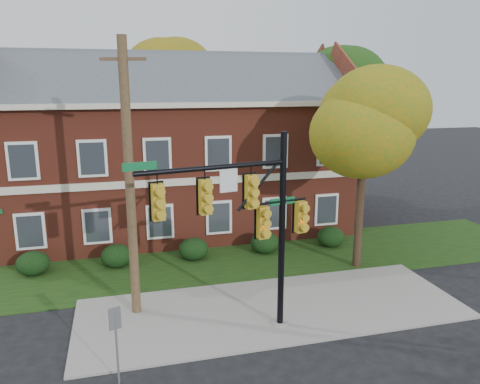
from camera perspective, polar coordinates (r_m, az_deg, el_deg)
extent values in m
plane|color=black|center=(16.90, 5.14, -15.61)|extent=(120.00, 120.00, 0.00)
cube|color=gray|center=(17.71, 4.01, -14.01)|extent=(14.00, 5.00, 0.08)
cube|color=#193811|center=(22.09, -0.18, -8.33)|extent=(30.00, 6.00, 0.04)
cube|color=maroon|center=(26.49, -7.66, 3.02)|extent=(18.00, 8.00, 7.00)
cube|color=beige|center=(26.10, -7.91, 10.87)|extent=(18.80, 8.80, 0.24)
cube|color=beige|center=(22.56, -6.37, 1.28)|extent=(18.00, 0.12, 0.35)
ellipsoid|color=black|center=(22.28, -23.92, -7.94)|extent=(1.40, 1.26, 1.05)
ellipsoid|color=black|center=(21.95, -14.82, -7.53)|extent=(1.40, 1.26, 1.05)
ellipsoid|color=black|center=(22.17, -5.68, -6.92)|extent=(1.40, 1.26, 1.05)
ellipsoid|color=black|center=(22.93, 3.03, -6.18)|extent=(1.40, 1.26, 1.05)
ellipsoid|color=black|center=(24.18, 10.99, -5.37)|extent=(1.40, 1.26, 1.05)
cylinder|color=black|center=(21.23, 14.40, -1.54)|extent=(0.36, 0.36, 5.76)
ellipsoid|color=#B5700F|center=(20.63, 14.97, 8.18)|extent=(4.25, 4.25, 3.60)
ellipsoid|color=#B5700F|center=(20.59, 17.13, 9.71)|extent=(3.50, 3.50, 3.00)
cylinder|color=black|center=(30.73, 12.93, 4.25)|extent=(0.36, 0.36, 7.04)
ellipsoid|color=#1D3F11|center=(30.39, 13.37, 12.47)|extent=(5.95, 5.95, 5.04)
ellipsoid|color=#1D3F11|center=(30.35, 15.40, 13.49)|extent=(4.90, 4.90, 4.20)
cylinder|color=black|center=(34.41, -7.71, 5.93)|extent=(0.36, 0.36, 7.68)
ellipsoid|color=#A4600E|center=(34.15, -7.96, 13.94)|extent=(6.46, 6.46, 5.47)
ellipsoid|color=#A4600E|center=(33.72, -6.22, 15.02)|extent=(5.32, 5.32, 4.56)
cylinder|color=gray|center=(16.67, 4.88, -15.75)|extent=(0.53, 0.53, 0.15)
cylinder|color=black|center=(15.36, 5.12, -5.07)|extent=(0.25, 0.25, 6.65)
cylinder|color=black|center=(13.72, -3.22, 2.99)|extent=(4.69, 1.09, 0.15)
cylinder|color=black|center=(15.05, 5.21, -1.12)|extent=(1.69, 0.41, 0.08)
cube|color=gold|center=(13.34, -9.95, -1.24)|extent=(0.47, 0.36, 1.10)
cube|color=gold|center=(13.79, -4.26, -0.60)|extent=(0.47, 0.36, 1.10)
cube|color=gold|center=(14.41, 1.36, 0.03)|extent=(0.47, 0.36, 1.10)
cube|color=silver|center=(13.99, -1.40, 1.42)|extent=(0.57, 0.15, 0.71)
cube|color=#0C6230|center=(13.00, -12.15, 3.09)|extent=(0.94, 0.22, 0.23)
cube|color=gold|center=(14.87, 2.80, -3.73)|extent=(0.47, 0.36, 1.10)
cube|color=gold|center=(15.59, 7.41, -3.03)|extent=(0.47, 0.36, 1.10)
cube|color=#0C6230|center=(15.05, 5.21, -1.12)|extent=(0.89, 0.22, 0.22)
cylinder|color=#483721|center=(16.24, -13.30, 1.02)|extent=(0.40, 0.40, 9.61)
cube|color=#483721|center=(15.91, -14.10, 15.46)|extent=(1.45, 0.57, 0.11)
cylinder|color=slate|center=(13.80, -14.79, -17.72)|extent=(0.08, 0.08, 2.28)
cube|color=slate|center=(13.39, -15.00, -14.66)|extent=(0.33, 0.15, 0.64)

